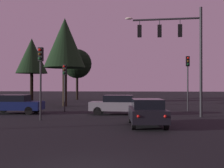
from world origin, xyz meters
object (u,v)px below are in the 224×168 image
car_crossing_right (117,104)px  tree_left_far (65,43)px  car_nearside_lane (147,112)px  tree_center_horizon (77,64)px  traffic_signal_mast_arm (178,43)px  tree_behind_sign (32,56)px  traffic_light_median (41,69)px  car_crossing_left (15,104)px  traffic_light_corner_right (188,73)px  traffic_light_corner_left (65,78)px

car_crossing_right → tree_left_far: 12.26m
car_nearside_lane → tree_center_horizon: bearing=109.2°
traffic_signal_mast_arm → tree_behind_sign: size_ratio=0.92×
traffic_light_median → car_crossing_left: bearing=130.0°
traffic_light_corner_right → tree_behind_sign: (-18.64, 11.30, 2.81)m
traffic_light_corner_left → car_crossing_right: bearing=-21.4°
traffic_light_median → tree_center_horizon: bearing=97.2°
traffic_light_median → tree_center_horizon: 27.91m
traffic_light_corner_left → tree_center_horizon: 21.92m
traffic_light_corner_right → traffic_light_median: bearing=-143.3°
traffic_signal_mast_arm → tree_left_far: 14.73m
tree_center_horizon → car_crossing_right: bearing=-70.7°
traffic_light_corner_right → car_crossing_left: 15.03m
tree_behind_sign → tree_center_horizon: 9.40m
car_crossing_left → car_nearside_lane: bearing=-31.1°
traffic_light_corner_right → tree_center_horizon: tree_center_horizon is taller
traffic_light_corner_right → tree_left_far: tree_left_far is taller
traffic_signal_mast_arm → car_crossing_right: bearing=164.5°
traffic_light_corner_left → traffic_light_median: 6.16m
tree_left_far → traffic_signal_mast_arm: bearing=-41.7°
traffic_light_median → traffic_light_corner_right: bearing=36.7°
traffic_signal_mast_arm → car_crossing_right: size_ratio=1.85×
car_crossing_left → tree_left_far: (1.87, 8.54, 6.13)m
tree_center_horizon → car_nearside_lane: bearing=-70.8°
traffic_light_median → car_nearside_lane: size_ratio=1.10×
car_crossing_right → tree_behind_sign: (-12.57, 14.99, 5.45)m
car_nearside_lane → tree_left_far: 18.14m
car_crossing_left → car_crossing_right: 8.25m
car_crossing_right → tree_behind_sign: 20.31m
traffic_light_corner_left → traffic_light_corner_right: size_ratio=0.83×
traffic_signal_mast_arm → car_nearside_lane: size_ratio=1.83×
traffic_light_corner_right → tree_left_far: 13.78m
car_crossing_left → tree_center_horizon: tree_center_horizon is taller
car_nearside_lane → traffic_signal_mast_arm: bearing=64.5°
car_crossing_right → tree_left_far: size_ratio=0.44×
traffic_light_corner_right → car_nearside_lane: (-3.92, -10.00, -2.64)m
car_crossing_right → tree_left_far: bearing=126.9°
tree_center_horizon → traffic_light_corner_right: bearing=-54.0°
car_nearside_lane → tree_left_far: (-8.52, 14.80, 6.13)m
traffic_light_corner_right → car_crossing_right: size_ratio=1.14×
traffic_light_corner_right → traffic_signal_mast_arm: bearing=-107.0°
traffic_signal_mast_arm → car_crossing_right: traffic_signal_mast_arm is taller
traffic_light_median → car_crossing_left: size_ratio=1.09×
car_crossing_left → traffic_signal_mast_arm: bearing=-5.4°
traffic_light_corner_right → tree_center_horizon: bearing=126.0°
traffic_light_median → car_crossing_right: size_ratio=1.11×
tree_center_horizon → traffic_signal_mast_arm: bearing=-62.6°
traffic_signal_mast_arm → tree_left_far: bearing=138.3°
traffic_light_median → tree_behind_sign: bearing=112.3°
traffic_light_corner_left → traffic_signal_mast_arm: bearing=-18.5°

